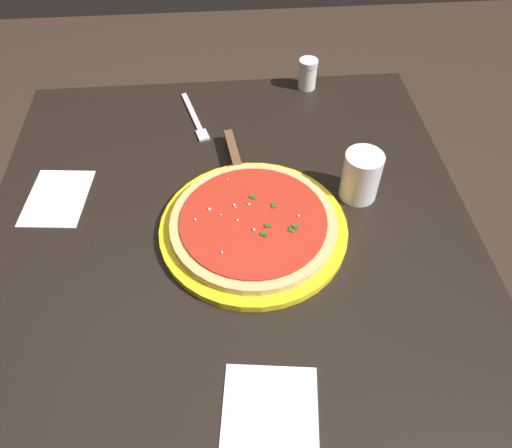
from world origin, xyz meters
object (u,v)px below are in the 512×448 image
object	(u,v)px
napkin_folded_right	(60,198)
napkin_loose_left	(274,406)
serving_plate	(256,228)
parmesan_shaker	(309,74)
pizza_server	(239,165)
fork	(197,119)
pizza	(256,222)
cup_tall_drink	(363,176)

from	to	relation	value
napkin_folded_right	napkin_loose_left	size ratio (longest dim) A/B	1.15
serving_plate	parmesan_shaker	world-z (taller)	parmesan_shaker
pizza_server	fork	distance (m)	0.20
pizza	fork	xyz separation A→B (m)	(-0.35, -0.11, -0.02)
pizza_server	parmesan_shaker	xyz separation A→B (m)	(-0.30, 0.19, 0.02)
pizza	pizza_server	world-z (taller)	pizza
napkin_loose_left	pizza_server	bearing A→B (deg)	-177.74
fork	parmesan_shaker	distance (m)	0.30
cup_tall_drink	fork	bearing A→B (deg)	-129.89
serving_plate	pizza	bearing A→B (deg)	97.55
pizza_server	cup_tall_drink	xyz separation A→B (m)	(0.08, 0.23, 0.03)
napkin_loose_left	parmesan_shaker	world-z (taller)	parmesan_shaker
pizza	pizza_server	distance (m)	0.17
pizza	napkin_loose_left	world-z (taller)	pizza
napkin_loose_left	parmesan_shaker	size ratio (longest dim) A/B	1.83
pizza	cup_tall_drink	size ratio (longest dim) A/B	3.05
cup_tall_drink	fork	world-z (taller)	cup_tall_drink
cup_tall_drink	parmesan_shaker	world-z (taller)	cup_tall_drink
cup_tall_drink	napkin_folded_right	bearing A→B (deg)	-93.67
pizza_server	pizza	bearing A→B (deg)	7.39
serving_plate	cup_tall_drink	bearing A→B (deg)	110.41
serving_plate	pizza	world-z (taller)	pizza
fork	pizza	bearing A→B (deg)	17.28
cup_tall_drink	napkin_folded_right	world-z (taller)	cup_tall_drink
serving_plate	parmesan_shaker	xyz separation A→B (m)	(-0.46, 0.17, 0.03)
serving_plate	cup_tall_drink	distance (m)	0.23
napkin_loose_left	fork	bearing A→B (deg)	-171.04
pizza	parmesan_shaker	xyz separation A→B (m)	(-0.46, 0.17, 0.01)
pizza	fork	bearing A→B (deg)	-162.72
fork	pizza_server	bearing A→B (deg)	25.28
napkin_folded_right	napkin_loose_left	bearing A→B (deg)	40.45
napkin_folded_right	napkin_loose_left	xyz separation A→B (m)	(0.44, 0.38, 0.00)
cup_tall_drink	napkin_folded_right	xyz separation A→B (m)	(-0.04, -0.59, -0.05)
serving_plate	napkin_loose_left	size ratio (longest dim) A/B	2.57
pizza_server	cup_tall_drink	size ratio (longest dim) A/B	2.24
serving_plate	pizza_server	distance (m)	0.17
serving_plate	napkin_folded_right	size ratio (longest dim) A/B	2.23
serving_plate	fork	bearing A→B (deg)	-162.72
cup_tall_drink	parmesan_shaker	size ratio (longest dim) A/B	1.35
napkin_folded_right	fork	xyz separation A→B (m)	(-0.23, 0.27, 0.00)
pizza	cup_tall_drink	bearing A→B (deg)	110.41
parmesan_shaker	napkin_folded_right	bearing A→B (deg)	-58.13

